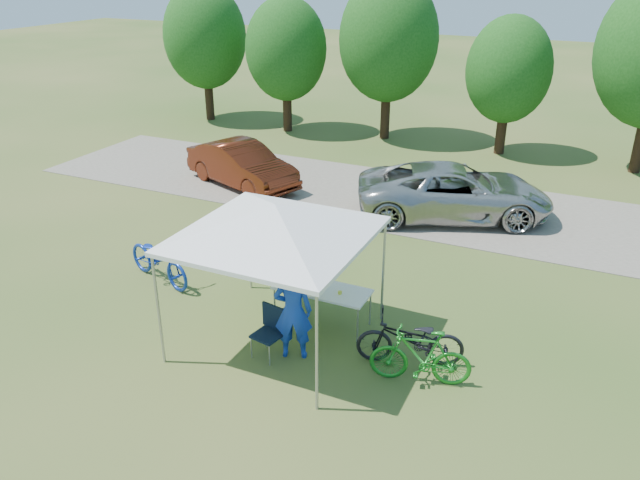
# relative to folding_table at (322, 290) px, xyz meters

# --- Properties ---
(ground) EXTENTS (100.00, 100.00, 0.00)m
(ground) POSITION_rel_folding_table_xyz_m (-0.49, -0.87, -0.72)
(ground) COLOR #2D5119
(ground) RESTS_ON ground
(gravel_strip) EXTENTS (24.00, 5.00, 0.02)m
(gravel_strip) POSITION_rel_folding_table_xyz_m (-0.49, 7.13, -0.71)
(gravel_strip) COLOR gray
(gravel_strip) RESTS_ON ground
(canopy) EXTENTS (4.53, 4.53, 3.00)m
(canopy) POSITION_rel_folding_table_xyz_m (-0.49, -0.87, 1.93)
(canopy) COLOR #A5A5AA
(canopy) RESTS_ON ground
(treeline) EXTENTS (24.89, 4.28, 6.30)m
(treeline) POSITION_rel_folding_table_xyz_m (-0.79, 13.17, 2.82)
(treeline) COLOR #382314
(treeline) RESTS_ON ground
(folding_table) EXTENTS (1.85, 0.77, 0.76)m
(folding_table) POSITION_rel_folding_table_xyz_m (0.00, 0.00, 0.00)
(folding_table) COLOR white
(folding_table) RESTS_ON ground
(folding_chair) EXTENTS (0.55, 0.57, 0.93)m
(folding_chair) POSITION_rel_folding_table_xyz_m (-0.41, -1.33, -0.17)
(folding_chair) COLOR black
(folding_chair) RESTS_ON ground
(cooler) EXTENTS (0.44, 0.30, 0.32)m
(cooler) POSITION_rel_folding_table_xyz_m (-0.25, -0.00, 0.20)
(cooler) COLOR white
(cooler) RESTS_ON folding_table
(ice_cream_cup) EXTENTS (0.08, 0.08, 0.06)m
(ice_cream_cup) POSITION_rel_folding_table_xyz_m (0.39, -0.05, 0.07)
(ice_cream_cup) COLOR yellow
(ice_cream_cup) RESTS_ON folding_table
(cyclist) EXTENTS (0.79, 0.66, 1.85)m
(cyclist) POSITION_rel_folding_table_xyz_m (0.00, -1.22, 0.21)
(cyclist) COLOR #1539AF
(cyclist) RESTS_ON ground
(bike_blue) EXTENTS (2.15, 1.28, 1.07)m
(bike_blue) POSITION_rel_folding_table_xyz_m (-3.97, 0.06, -0.19)
(bike_blue) COLOR #112F98
(bike_blue) RESTS_ON ground
(bike_green) EXTENTS (1.77, 0.90, 1.02)m
(bike_green) POSITION_rel_folding_table_xyz_m (2.27, -1.01, -0.21)
(bike_green) COLOR #1C7F22
(bike_green) RESTS_ON ground
(bike_dark) EXTENTS (1.99, 1.23, 0.99)m
(bike_dark) POSITION_rel_folding_table_xyz_m (1.96, -0.58, -0.22)
(bike_dark) COLOR black
(bike_dark) RESTS_ON ground
(minivan) EXTENTS (5.73, 4.17, 1.45)m
(minivan) POSITION_rel_folding_table_xyz_m (0.97, 6.45, 0.03)
(minivan) COLOR #B2B1AD
(minivan) RESTS_ON gravel_strip
(sedan) EXTENTS (4.28, 2.73, 1.33)m
(sedan) POSITION_rel_folding_table_xyz_m (-5.63, 6.23, -0.03)
(sedan) COLOR #551E0E
(sedan) RESTS_ON gravel_strip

